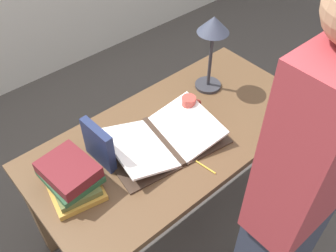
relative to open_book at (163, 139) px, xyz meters
The scene contains 9 objects.
ground_plane 0.77m from the open_book, ahead, with size 12.00×12.00×0.00m, color #47423D.
reading_desk 0.15m from the open_book, ahead, with size 1.44×0.70×0.74m.
open_book is the anchor object (origin of this frame).
book_stack_tall 0.46m from the open_book, behind, with size 0.25×0.31×0.14m.
book_standing_upright 0.31m from the open_book, 160.89° to the left, with size 0.05×0.19×0.21m.
reading_lamp 0.57m from the open_book, 19.13° to the left, with size 0.16×0.16×0.42m.
coffee_mug 0.24m from the open_book, 16.84° to the left, with size 0.10×0.07×0.10m.
pencil 0.21m from the open_book, 79.82° to the right, with size 0.03×0.17×0.01m.
person_reader 0.65m from the open_book, 83.94° to the right, with size 0.36×0.22×1.74m.
Camera 1 is at (-0.85, -0.92, 2.03)m, focal length 40.00 mm.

